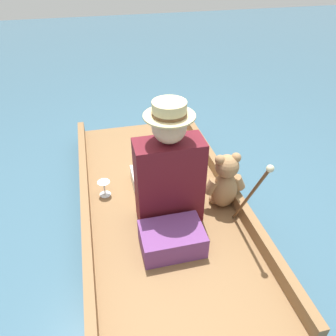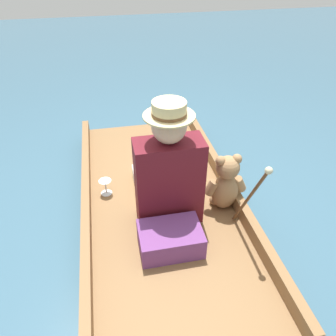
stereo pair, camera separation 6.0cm
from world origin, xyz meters
name	(u,v)px [view 1 (the left image)]	position (x,y,z in m)	size (l,w,h in m)	color
ground_plane	(160,212)	(0.00, 0.00, 0.00)	(16.00, 16.00, 0.00)	#385B70
punt_boat	(159,205)	(0.00, 0.00, 0.07)	(1.17, 2.51, 0.24)	brown
seat_cushion	(172,239)	(-0.02, -0.48, 0.21)	(0.40, 0.28, 0.16)	#6B3875
seated_person	(167,174)	(0.03, -0.12, 0.47)	(0.45, 0.72, 0.90)	white
teddy_bear	(225,182)	(0.45, -0.16, 0.35)	(0.32, 0.19, 0.46)	#9E754C
wine_glass	(104,185)	(-0.40, 0.16, 0.23)	(0.10, 0.10, 0.13)	silver
walking_cane	(253,191)	(0.49, -0.50, 0.53)	(0.04, 0.34, 0.68)	brown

